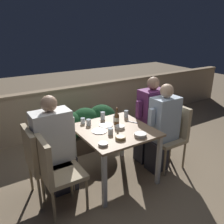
{
  "coord_description": "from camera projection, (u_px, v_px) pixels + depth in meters",
  "views": [
    {
      "loc": [
        -1.55,
        -2.4,
        2.05
      ],
      "look_at": [
        0.0,
        0.07,
        0.97
      ],
      "focal_mm": 38.0,
      "sensor_mm": 36.0,
      "label": 1
    }
  ],
  "objects": [
    {
      "name": "parapet_wall",
      "position": [
        65.0,
        110.0,
        4.66
      ],
      "size": [
        9.0,
        0.18,
        0.92
      ],
      "color": "tan",
      "rests_on": "ground_plane"
    },
    {
      "name": "ground_plane",
      "position": [
        115.0,
        177.0,
        3.39
      ],
      "size": [
        16.0,
        16.0,
        0.0
      ],
      "primitive_type": "plane",
      "color": "#847056"
    },
    {
      "name": "glass_cup_3",
      "position": [
        126.0,
        114.0,
        3.5
      ],
      "size": [
        0.06,
        0.06,
        0.11
      ],
      "color": "silver",
      "rests_on": "dining_table"
    },
    {
      "name": "chair_left_near",
      "position": [
        53.0,
        168.0,
        2.61
      ],
      "size": [
        0.46,
        0.45,
        0.94
      ],
      "color": "tan",
      "rests_on": "ground_plane"
    },
    {
      "name": "glass_cup_0",
      "position": [
        89.0,
        122.0,
        3.25
      ],
      "size": [
        0.06,
        0.06,
        0.08
      ],
      "color": "silver",
      "rests_on": "dining_table"
    },
    {
      "name": "planter_hedge",
      "position": [
        85.0,
        127.0,
        4.03
      ],
      "size": [
        1.15,
        0.47,
        0.75
      ],
      "color": "brown",
      "rests_on": "ground_plane"
    },
    {
      "name": "person_blue_shirt",
      "position": [
        162.0,
        128.0,
        3.4
      ],
      "size": [
        0.48,
        0.26,
        1.3
      ],
      "color": "#282833",
      "rests_on": "ground_plane"
    },
    {
      "name": "glass_cup_2",
      "position": [
        83.0,
        121.0,
        3.31
      ],
      "size": [
        0.06,
        0.06,
        0.08
      ],
      "color": "silver",
      "rests_on": "dining_table"
    },
    {
      "name": "plate_0",
      "position": [
        99.0,
        131.0,
        3.06
      ],
      "size": [
        0.2,
        0.2,
        0.01
      ],
      "color": "white",
      "rests_on": "dining_table"
    },
    {
      "name": "fork_0",
      "position": [
        132.0,
        122.0,
        3.35
      ],
      "size": [
        0.09,
        0.16,
        0.01
      ],
      "color": "silver",
      "rests_on": "dining_table"
    },
    {
      "name": "glass_cup_1",
      "position": [
        111.0,
        131.0,
        2.98
      ],
      "size": [
        0.06,
        0.06,
        0.08
      ],
      "color": "silver",
      "rests_on": "dining_table"
    },
    {
      "name": "bowl_1",
      "position": [
        103.0,
        144.0,
        2.71
      ],
      "size": [
        0.11,
        0.11,
        0.03
      ],
      "color": "beige",
      "rests_on": "dining_table"
    },
    {
      "name": "person_purple_stripe",
      "position": [
        150.0,
        120.0,
        3.64
      ],
      "size": [
        0.48,
        0.26,
        1.34
      ],
      "color": "#282833",
      "rests_on": "ground_plane"
    },
    {
      "name": "beer_bottle",
      "position": [
        117.0,
        119.0,
        3.23
      ],
      "size": [
        0.07,
        0.07,
        0.25
      ],
      "color": "brown",
      "rests_on": "dining_table"
    },
    {
      "name": "chair_right_near",
      "position": [
        172.0,
        130.0,
        3.53
      ],
      "size": [
        0.46,
        0.45,
        0.94
      ],
      "color": "tan",
      "rests_on": "ground_plane"
    },
    {
      "name": "bowl_0",
      "position": [
        140.0,
        135.0,
        2.92
      ],
      "size": [
        0.16,
        0.16,
        0.04
      ],
      "color": "silver",
      "rests_on": "dining_table"
    },
    {
      "name": "glass_cup_5",
      "position": [
        103.0,
        116.0,
        3.43
      ],
      "size": [
        0.07,
        0.07,
        0.11
      ],
      "color": "silver",
      "rests_on": "dining_table"
    },
    {
      "name": "person_white_polo",
      "position": [
        56.0,
        146.0,
        2.89
      ],
      "size": [
        0.51,
        0.26,
        1.3
      ],
      "color": "#282833",
      "rests_on": "ground_plane"
    },
    {
      "name": "chair_left_far",
      "position": [
        40.0,
        157.0,
        2.82
      ],
      "size": [
        0.46,
        0.45,
        0.94
      ],
      "color": "tan",
      "rests_on": "ground_plane"
    },
    {
      "name": "bowl_2",
      "position": [
        120.0,
        137.0,
        2.85
      ],
      "size": [
        0.13,
        0.13,
        0.04
      ],
      "color": "tan",
      "rests_on": "dining_table"
    },
    {
      "name": "plate_1",
      "position": [
        106.0,
        125.0,
        3.24
      ],
      "size": [
        0.18,
        0.18,
        0.01
      ],
      "color": "silver",
      "rests_on": "dining_table"
    },
    {
      "name": "chair_right_far",
      "position": [
        159.0,
        123.0,
        3.78
      ],
      "size": [
        0.46,
        0.45,
        0.94
      ],
      "color": "tan",
      "rests_on": "ground_plane"
    },
    {
      "name": "dining_table",
      "position": [
        115.0,
        136.0,
        3.16
      ],
      "size": [
        0.93,
        0.96,
        0.75
      ],
      "color": "#937556",
      "rests_on": "ground_plane"
    },
    {
      "name": "glass_cup_4",
      "position": [
        116.0,
        118.0,
        3.38
      ],
      "size": [
        0.08,
        0.08,
        0.09
      ],
      "color": "silver",
      "rests_on": "dining_table"
    },
    {
      "name": "bowl_3",
      "position": [
        120.0,
        127.0,
        3.14
      ],
      "size": [
        0.13,
        0.13,
        0.04
      ],
      "color": "silver",
      "rests_on": "dining_table"
    },
    {
      "name": "potted_plant",
      "position": [
        153.0,
        117.0,
        4.43
      ],
      "size": [
        0.28,
        0.28,
        0.69
      ],
      "color": "#B2A899",
      "rests_on": "ground_plane"
    }
  ]
}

